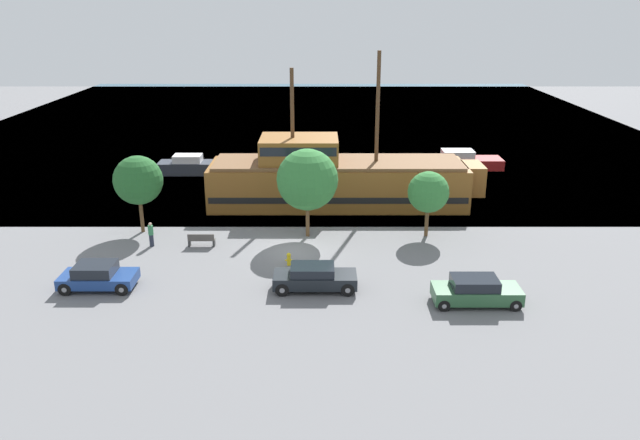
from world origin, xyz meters
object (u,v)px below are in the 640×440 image
at_px(pirate_ship, 338,179).
at_px(moored_boat_outer, 465,161).
at_px(parked_car_curb_mid, 100,276).
at_px(parked_car_curb_rear, 317,277).
at_px(fire_hydrant, 291,259).
at_px(pedestrian_walking_near, 154,234).
at_px(moored_boat_dockside, 195,166).
at_px(bench_promenade_east, 204,240).
at_px(parked_car_curb_front, 478,291).

height_order(pirate_ship, moored_boat_outer, pirate_ship).
distance_m(parked_car_curb_mid, parked_car_curb_rear, 11.54).
distance_m(fire_hydrant, pedestrian_walking_near, 9.25).
xyz_separation_m(pirate_ship, moored_boat_dockside, (-12.54, 9.08, -1.31)).
bearing_deg(fire_hydrant, parked_car_curb_mid, -162.90).
xyz_separation_m(pirate_ship, parked_car_curb_rear, (-1.45, -14.93, -1.27)).
bearing_deg(pirate_ship, moored_boat_dockside, 144.09).
distance_m(parked_car_curb_mid, pedestrian_walking_near, 6.24).
xyz_separation_m(moored_boat_outer, bench_promenade_east, (-20.51, -19.68, -0.20)).
bearing_deg(pirate_ship, parked_car_curb_mid, -131.39).
bearing_deg(moored_boat_outer, parked_car_curb_mid, -134.10).
relative_size(parked_car_curb_rear, bench_promenade_east, 2.66).
bearing_deg(moored_boat_outer, moored_boat_dockside, -175.54).
xyz_separation_m(parked_car_curb_front, parked_car_curb_mid, (-19.70, 1.85, -0.01)).
relative_size(parked_car_curb_front, fire_hydrant, 5.73).
xyz_separation_m(parked_car_curb_rear, bench_promenade_east, (-7.12, 6.24, -0.27)).
bearing_deg(moored_boat_outer, parked_car_curb_front, -100.74).
height_order(moored_boat_outer, parked_car_curb_front, moored_boat_outer).
height_order(bench_promenade_east, pedestrian_walking_near, pedestrian_walking_near).
xyz_separation_m(pirate_ship, moored_boat_outer, (11.94, 10.99, -1.34)).
relative_size(pirate_ship, pedestrian_walking_near, 12.98).
bearing_deg(parked_car_curb_mid, parked_car_curb_front, -5.35).
relative_size(moored_boat_outer, parked_car_curb_rear, 1.61).
relative_size(pirate_ship, parked_car_curb_front, 4.62).
bearing_deg(pedestrian_walking_near, bench_promenade_east, -0.95).
relative_size(moored_boat_outer, fire_hydrant, 9.23).
bearing_deg(bench_promenade_east, parked_car_curb_front, -27.32).
distance_m(parked_car_curb_rear, bench_promenade_east, 9.47).
relative_size(moored_boat_outer, bench_promenade_east, 4.27).
xyz_separation_m(parked_car_curb_front, fire_hydrant, (-9.67, 4.93, -0.29)).
bearing_deg(parked_car_curb_rear, pedestrian_walking_near, 148.47).
relative_size(moored_boat_dockside, parked_car_curb_front, 1.40).
bearing_deg(pedestrian_walking_near, fire_hydrant, -19.04).
bearing_deg(parked_car_curb_mid, pirate_ship, 48.61).
bearing_deg(parked_car_curb_rear, moored_boat_outer, 62.69).
height_order(moored_boat_dockside, fire_hydrant, moored_boat_dockside).
xyz_separation_m(parked_car_curb_rear, fire_hydrant, (-1.52, 3.28, -0.29)).
height_order(parked_car_curb_mid, fire_hydrant, parked_car_curb_mid).
bearing_deg(fire_hydrant, pirate_ship, 75.74).
bearing_deg(pirate_ship, moored_boat_outer, 42.63).
xyz_separation_m(parked_car_curb_front, parked_car_curb_rear, (-8.15, 1.65, -0.00)).
height_order(moored_boat_dockside, pedestrian_walking_near, moored_boat_dockside).
xyz_separation_m(bench_promenade_east, pedestrian_walking_near, (-3.13, 0.05, 0.35)).
bearing_deg(moored_boat_dockside, parked_car_curb_mid, -91.08).
bearing_deg(fire_hydrant, parked_car_curb_rear, -65.17).
relative_size(parked_car_curb_front, parked_car_curb_rear, 1.00).
height_order(pirate_ship, pedestrian_walking_near, pirate_ship).
relative_size(pirate_ship, bench_promenade_east, 12.25).
relative_size(parked_car_curb_mid, pedestrian_walking_near, 2.51).
bearing_deg(bench_promenade_east, pirate_ship, 45.40).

